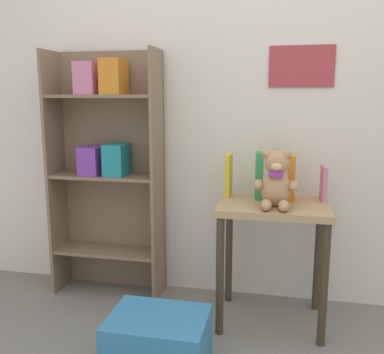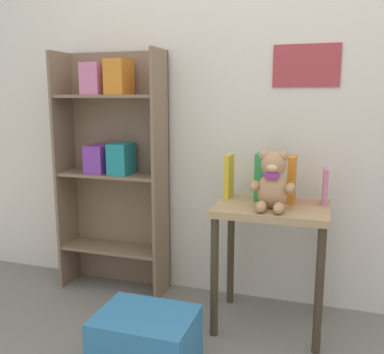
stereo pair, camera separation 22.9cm
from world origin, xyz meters
name	(u,v)px [view 2 (the right image)]	position (x,y,z in m)	size (l,w,h in m)	color
wall_back	(264,84)	(0.00, 1.29, 1.25)	(4.80, 0.07, 2.50)	silver
bookshelf_side	(114,158)	(-0.87, 1.15, 0.81)	(0.65, 0.24, 1.44)	#7F664C
display_table	(271,228)	(0.11, 0.96, 0.53)	(0.55, 0.43, 0.65)	tan
teddy_bear	(273,183)	(0.11, 0.88, 0.78)	(0.22, 0.20, 0.28)	tan
book_standing_yellow	(229,176)	(-0.14, 1.07, 0.76)	(0.03, 0.12, 0.23)	gold
book_standing_green	(259,177)	(0.02, 1.05, 0.77)	(0.04, 0.12, 0.25)	#33934C
book_standing_orange	(292,179)	(0.19, 1.06, 0.77)	(0.04, 0.14, 0.24)	orange
book_standing_pink	(325,186)	(0.35, 1.07, 0.74)	(0.02, 0.13, 0.18)	#D17093
storage_bin	(146,340)	(-0.36, 0.44, 0.12)	(0.42, 0.33, 0.25)	teal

